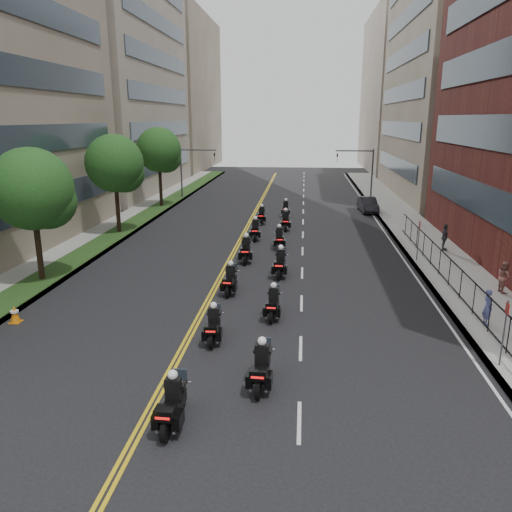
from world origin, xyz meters
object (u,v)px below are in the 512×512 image
at_px(motorcycle_5, 280,264).
at_px(motorcycle_6, 246,251).
at_px(motorcycle_10, 262,216).
at_px(pedestrian_c, 445,237).
at_px(motorcycle_1, 261,368).
at_px(motorcycle_3, 273,304).
at_px(motorcycle_4, 230,281).
at_px(traffic_cone, 15,314).
at_px(motorcycle_0, 173,405).
at_px(pedestrian_a, 488,307).
at_px(pedestrian_b, 504,277).
at_px(motorcycle_11, 286,209).
at_px(motorcycle_8, 255,231).
at_px(motorcycle_2, 214,326).
at_px(parked_sedan, 368,205).
at_px(motorcycle_7, 279,239).

xyz_separation_m(motorcycle_5, motorcycle_6, (-2.31, 2.79, 0.00)).
relative_size(motorcycle_10, pedestrian_c, 1.27).
xyz_separation_m(motorcycle_1, pedestrian_c, (10.82, 18.64, 0.35)).
relative_size(motorcycle_3, motorcycle_4, 0.96).
bearing_deg(traffic_cone, motorcycle_0, -37.63).
bearing_deg(pedestrian_a, pedestrian_b, -32.25).
bearing_deg(motorcycle_11, motorcycle_5, -90.03).
distance_m(motorcycle_8, traffic_cone, 18.94).
xyz_separation_m(motorcycle_3, motorcycle_10, (-2.28, 20.92, 0.01)).
relative_size(motorcycle_2, motorcycle_11, 0.99).
distance_m(motorcycle_2, pedestrian_b, 15.46).
bearing_deg(pedestrian_c, parked_sedan, 22.55).
xyz_separation_m(motorcycle_1, motorcycle_3, (0.02, 6.11, -0.05)).
xyz_separation_m(motorcycle_0, motorcycle_5, (2.46, 14.79, 0.03)).
bearing_deg(pedestrian_a, motorcycle_7, 32.56).
distance_m(motorcycle_11, traffic_cone, 28.29).
xyz_separation_m(motorcycle_6, parked_sedan, (9.76, 18.37, -0.02)).
bearing_deg(motorcycle_10, parked_sedan, 32.62).
bearing_deg(pedestrian_a, parked_sedan, -0.77).
relative_size(motorcycle_0, motorcycle_8, 0.98).
bearing_deg(motorcycle_7, pedestrian_b, -39.84).
bearing_deg(pedestrian_b, motorcycle_6, 64.51).
distance_m(motorcycle_3, traffic_cone, 11.54).
height_order(motorcycle_6, traffic_cone, motorcycle_6).
xyz_separation_m(motorcycle_11, traffic_cone, (-11.07, -26.03, -0.26)).
height_order(motorcycle_3, motorcycle_7, motorcycle_7).
height_order(motorcycle_6, pedestrian_c, pedestrian_c).
xyz_separation_m(motorcycle_11, parked_sedan, (7.83, 2.99, 0.05)).
bearing_deg(motorcycle_2, motorcycle_10, 87.30).
relative_size(parked_sedan, pedestrian_a, 2.69).
relative_size(parked_sedan, pedestrian_b, 2.62).
relative_size(motorcycle_6, pedestrian_a, 1.57).
bearing_deg(motorcycle_4, motorcycle_5, 53.86).
distance_m(motorcycle_3, motorcycle_10, 21.04).
distance_m(motorcycle_0, motorcycle_1, 3.44).
bearing_deg(motorcycle_8, motorcycle_4, -93.63).
distance_m(motorcycle_0, pedestrian_b, 18.93).
relative_size(motorcycle_5, motorcycle_6, 1.00).
height_order(motorcycle_5, parked_sedan, motorcycle_5).
height_order(motorcycle_7, pedestrian_a, pedestrian_a).
height_order(motorcycle_10, motorcycle_11, motorcycle_10).
distance_m(motorcycle_7, parked_sedan, 16.78).
xyz_separation_m(motorcycle_5, pedestrian_a, (9.25, -6.43, 0.22)).
bearing_deg(parked_sedan, motorcycle_4, -115.80).
relative_size(motorcycle_10, motorcycle_11, 1.01).
relative_size(motorcycle_4, pedestrian_a, 1.47).
bearing_deg(motorcycle_4, motorcycle_7, 79.75).
distance_m(motorcycle_2, motorcycle_3, 3.53).
xyz_separation_m(motorcycle_1, pedestrian_a, (9.31, 5.90, 0.24)).
bearing_deg(traffic_cone, motorcycle_1, -21.44).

